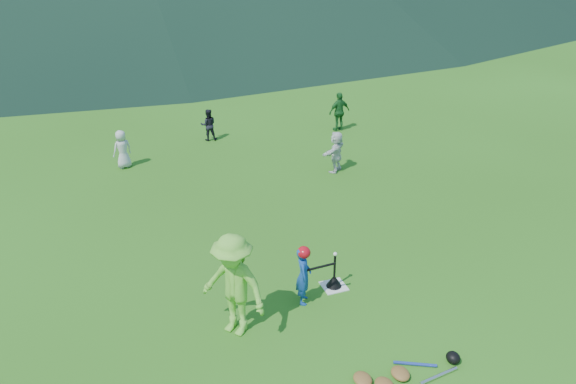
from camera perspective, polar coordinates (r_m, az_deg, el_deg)
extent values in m
plane|color=#2A5E15|center=(11.01, 4.68, -9.56)|extent=(120.00, 120.00, 0.00)
cube|color=silver|center=(11.00, 4.68, -9.51)|extent=(0.45, 0.45, 0.02)
sphere|color=white|center=(10.60, 4.82, -6.30)|extent=(0.08, 0.08, 0.08)
imported|color=#153F92|center=(10.27, 1.59, -8.47)|extent=(0.41, 0.49, 1.14)
imported|color=#72C73A|center=(9.42, -5.56, -9.44)|extent=(1.30, 1.38, 1.88)
imported|color=#BDBDBD|center=(16.56, -16.48, 4.19)|extent=(0.63, 0.52, 1.10)
imported|color=black|center=(18.16, -8.09, 6.77)|extent=(0.55, 0.46, 1.02)
imported|color=#1D6025|center=(18.90, 5.24, 8.13)|extent=(0.80, 0.42, 1.31)
imported|color=silver|center=(15.68, 4.91, 4.11)|extent=(1.06, 0.95, 1.17)
cone|color=black|center=(10.94, 4.70, -9.09)|extent=(0.30, 0.30, 0.18)
cylinder|color=black|center=(10.75, 4.76, -7.60)|extent=(0.04, 0.04, 0.50)
ellipsoid|color=#B30B17|center=(10.01, 1.62, -6.15)|extent=(0.24, 0.26, 0.22)
cylinder|color=black|center=(10.27, 3.23, -7.63)|extent=(0.62, 0.05, 0.07)
ellipsoid|color=olive|center=(9.26, 11.34, -17.63)|extent=(0.28, 0.34, 0.13)
ellipsoid|color=olive|center=(9.08, 7.59, -18.33)|extent=(0.28, 0.34, 0.13)
cylinder|color=silver|center=(9.40, 15.05, -17.58)|extent=(0.72, 0.14, 0.06)
cylinder|color=#263FA5|center=(9.51, 12.78, -16.68)|extent=(0.63, 0.36, 0.05)
ellipsoid|color=black|center=(9.67, 16.42, -15.83)|extent=(0.22, 0.24, 0.19)
cube|color=gray|center=(36.73, -14.81, 15.97)|extent=(70.00, 0.03, 1.20)
cube|color=yellow|center=(36.63, -14.93, 16.95)|extent=(70.00, 0.08, 0.08)
cylinder|color=gray|center=(36.73, -14.81, 15.97)|extent=(0.07, 0.07, 1.30)
cylinder|color=#382314|center=(40.34, -20.44, 17.52)|extent=(0.56, 0.56, 3.22)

